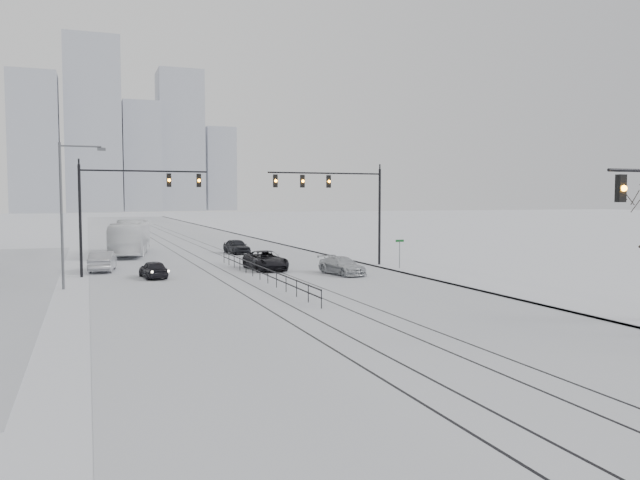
{
  "coord_description": "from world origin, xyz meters",
  "views": [
    {
      "loc": [
        -11.01,
        -11.27,
        5.57
      ],
      "look_at": [
        1.54,
        22.33,
        3.2
      ],
      "focal_mm": 35.0,
      "sensor_mm": 36.0,
      "label": 1
    }
  ],
  "objects_px": {
    "sedan_sb_inner": "(153,269)",
    "box_truck": "(130,238)",
    "sedan_sb_outer": "(103,261)",
    "sedan_nb_front": "(266,261)",
    "sedan_nb_right": "(342,266)",
    "sedan_nb_far": "(237,246)"
  },
  "relations": [
    {
      "from": "sedan_sb_inner",
      "to": "box_truck",
      "type": "distance_m",
      "value": 19.45
    },
    {
      "from": "sedan_sb_inner",
      "to": "sedan_sb_outer",
      "type": "xyz_separation_m",
      "value": [
        -3.24,
        5.64,
        0.16
      ]
    },
    {
      "from": "sedan_nb_front",
      "to": "sedan_nb_right",
      "type": "distance_m",
      "value": 6.66
    },
    {
      "from": "sedan_nb_front",
      "to": "box_truck",
      "type": "height_order",
      "value": "box_truck"
    },
    {
      "from": "sedan_nb_front",
      "to": "sedan_nb_far",
      "type": "bearing_deg",
      "value": 82.88
    },
    {
      "from": "box_truck",
      "to": "sedan_nb_right",
      "type": "bearing_deg",
      "value": 130.4
    },
    {
      "from": "sedan_sb_outer",
      "to": "sedan_nb_front",
      "type": "relative_size",
      "value": 0.89
    },
    {
      "from": "sedan_sb_outer",
      "to": "sedan_nb_far",
      "type": "bearing_deg",
      "value": -130.67
    },
    {
      "from": "sedan_nb_right",
      "to": "box_truck",
      "type": "xyz_separation_m",
      "value": [
        -13.5,
        22.18,
        1.06
      ]
    },
    {
      "from": "sedan_sb_inner",
      "to": "sedan_sb_outer",
      "type": "distance_m",
      "value": 6.51
    },
    {
      "from": "sedan_sb_inner",
      "to": "sedan_nb_right",
      "type": "distance_m",
      "value": 13.46
    },
    {
      "from": "sedan_nb_front",
      "to": "sedan_nb_far",
      "type": "height_order",
      "value": "sedan_nb_front"
    },
    {
      "from": "sedan_nb_front",
      "to": "sedan_nb_right",
      "type": "xyz_separation_m",
      "value": [
        4.41,
        -4.99,
        -0.09
      ]
    },
    {
      "from": "sedan_nb_front",
      "to": "box_truck",
      "type": "distance_m",
      "value": 19.48
    },
    {
      "from": "sedan_sb_outer",
      "to": "sedan_nb_far",
      "type": "distance_m",
      "value": 17.5
    },
    {
      "from": "sedan_nb_right",
      "to": "box_truck",
      "type": "relative_size",
      "value": 0.37
    },
    {
      "from": "sedan_nb_right",
      "to": "sedan_sb_outer",
      "type": "bearing_deg",
      "value": 141.57
    },
    {
      "from": "sedan_sb_outer",
      "to": "sedan_nb_right",
      "type": "height_order",
      "value": "sedan_sb_outer"
    },
    {
      "from": "sedan_sb_inner",
      "to": "sedan_nb_far",
      "type": "bearing_deg",
      "value": -127.01
    },
    {
      "from": "sedan_nb_right",
      "to": "sedan_nb_far",
      "type": "relative_size",
      "value": 1.04
    },
    {
      "from": "sedan_sb_outer",
      "to": "sedan_nb_right",
      "type": "relative_size",
      "value": 1.05
    },
    {
      "from": "sedan_nb_right",
      "to": "box_truck",
      "type": "distance_m",
      "value": 25.99
    }
  ]
}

